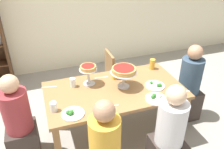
# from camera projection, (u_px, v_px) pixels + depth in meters

# --- Properties ---
(ground_plane) EXTENTS (12.00, 12.00, 0.00)m
(ground_plane) POSITION_uv_depth(u_px,v_px,m) (114.00, 134.00, 3.20)
(ground_plane) COLOR gray
(dining_table) EXTENTS (1.67, 0.90, 0.74)m
(dining_table) POSITION_uv_depth(u_px,v_px,m) (115.00, 95.00, 2.87)
(dining_table) COLOR olive
(dining_table) RESTS_ON ground_plane
(diner_near_right) EXTENTS (0.34, 0.34, 1.15)m
(diner_near_right) POSITION_uv_depth(u_px,v_px,m) (169.00, 138.00, 2.46)
(diner_near_right) COLOR #382D28
(diner_near_right) RESTS_ON ground_plane
(diner_head_east) EXTENTS (0.34, 0.34, 1.15)m
(diner_head_east) POSITION_uv_depth(u_px,v_px,m) (188.00, 88.00, 3.30)
(diner_head_east) COLOR #382D28
(diner_head_east) RESTS_ON ground_plane
(diner_head_west) EXTENTS (0.34, 0.34, 1.15)m
(diner_head_west) POSITION_uv_depth(u_px,v_px,m) (20.00, 125.00, 2.63)
(diner_head_west) COLOR #382D28
(diner_head_west) RESTS_ON ground_plane
(chair_far_right) EXTENTS (0.40, 0.40, 0.87)m
(chair_far_right) POSITION_uv_depth(u_px,v_px,m) (116.00, 75.00, 3.64)
(chair_far_right) COLOR olive
(chair_far_right) RESTS_ON ground_plane
(deep_dish_pizza_stand) EXTENTS (0.32, 0.32, 0.27)m
(deep_dish_pizza_stand) POSITION_uv_depth(u_px,v_px,m) (124.00, 71.00, 2.76)
(deep_dish_pizza_stand) COLOR silver
(deep_dish_pizza_stand) RESTS_ON dining_table
(personal_pizza_stand) EXTENTS (0.23, 0.23, 0.26)m
(personal_pizza_stand) POSITION_uv_depth(u_px,v_px,m) (88.00, 70.00, 2.83)
(personal_pizza_stand) COLOR silver
(personal_pizza_stand) RESTS_ON dining_table
(salad_plate_near_diner) EXTENTS (0.24, 0.24, 0.06)m
(salad_plate_near_diner) POSITION_uv_depth(u_px,v_px,m) (155.00, 85.00, 2.87)
(salad_plate_near_diner) COLOR white
(salad_plate_near_diner) RESTS_ON dining_table
(salad_plate_far_diner) EXTENTS (0.25, 0.25, 0.06)m
(salad_plate_far_diner) POSITION_uv_depth(u_px,v_px,m) (156.00, 98.00, 2.64)
(salad_plate_far_diner) COLOR white
(salad_plate_far_diner) RESTS_ON dining_table
(salad_plate_spare) EXTENTS (0.24, 0.24, 0.06)m
(salad_plate_spare) POSITION_uv_depth(u_px,v_px,m) (72.00, 113.00, 2.41)
(salad_plate_spare) COLOR white
(salad_plate_spare) RESTS_ON dining_table
(beer_glass_amber_tall) EXTENTS (0.06, 0.06, 0.17)m
(beer_glass_amber_tall) POSITION_uv_depth(u_px,v_px,m) (114.00, 73.00, 3.00)
(beer_glass_amber_tall) COLOR gold
(beer_glass_amber_tall) RESTS_ON dining_table
(beer_glass_amber_short) EXTENTS (0.08, 0.08, 0.15)m
(beer_glass_amber_short) POSITION_uv_depth(u_px,v_px,m) (152.00, 64.00, 3.24)
(beer_glass_amber_short) COLOR gold
(beer_glass_amber_short) RESTS_ON dining_table
(water_glass_clear_near) EXTENTS (0.07, 0.07, 0.11)m
(water_glass_clear_near) POSITION_uv_depth(u_px,v_px,m) (53.00, 107.00, 2.44)
(water_glass_clear_near) COLOR white
(water_glass_clear_near) RESTS_ON dining_table
(water_glass_clear_far) EXTENTS (0.07, 0.07, 0.11)m
(water_glass_clear_far) POSITION_uv_depth(u_px,v_px,m) (73.00, 83.00, 2.85)
(water_glass_clear_far) COLOR white
(water_glass_clear_far) RESTS_ON dining_table
(cutlery_fork_near) EXTENTS (0.18, 0.04, 0.00)m
(cutlery_fork_near) POSITION_uv_depth(u_px,v_px,m) (110.00, 106.00, 2.53)
(cutlery_fork_near) COLOR silver
(cutlery_fork_near) RESTS_ON dining_table
(cutlery_knife_near) EXTENTS (0.18, 0.03, 0.00)m
(cutlery_knife_near) POSITION_uv_depth(u_px,v_px,m) (101.00, 78.00, 3.06)
(cutlery_knife_near) COLOR silver
(cutlery_knife_near) RESTS_ON dining_table
(cutlery_fork_far) EXTENTS (0.18, 0.05, 0.00)m
(cutlery_fork_far) POSITION_uv_depth(u_px,v_px,m) (49.00, 87.00, 2.86)
(cutlery_fork_far) COLOR silver
(cutlery_fork_far) RESTS_ON dining_table
(cutlery_knife_far) EXTENTS (0.18, 0.07, 0.00)m
(cutlery_knife_far) POSITION_uv_depth(u_px,v_px,m) (119.00, 74.00, 3.15)
(cutlery_knife_far) COLOR silver
(cutlery_knife_far) RESTS_ON dining_table
(cutlery_spare_fork) EXTENTS (0.17, 0.08, 0.00)m
(cutlery_spare_fork) POSITION_uv_depth(u_px,v_px,m) (182.00, 91.00, 2.79)
(cutlery_spare_fork) COLOR silver
(cutlery_spare_fork) RESTS_ON dining_table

